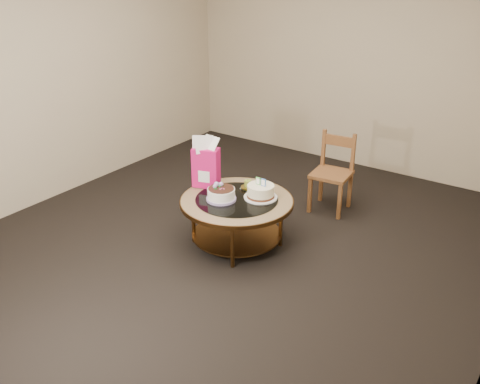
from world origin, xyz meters
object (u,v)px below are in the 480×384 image
Objects in this scene: decorated_cake at (221,195)px; coffee_table at (237,207)px; dining_chair at (333,172)px; cream_cake at (261,192)px; gift_bag at (206,162)px.

coffee_table is at bearing 43.09° from decorated_cake.
coffee_table is at bearing -113.98° from dining_chair.
dining_chair reaches higher than cream_cake.
coffee_table is 0.19m from decorated_cake.
dining_chair is (0.38, 1.17, 0.03)m from coffee_table.
cream_cake is (0.27, 0.23, 0.01)m from decorated_cake.
decorated_cake is 0.38m from gift_bag.
cream_cake reaches higher than decorated_cake.
cream_cake is 0.62× the size of gift_bag.
cream_cake reaches higher than coffee_table.
gift_bag is at bearing 170.29° from coffee_table.
dining_chair is (0.77, 1.10, -0.29)m from gift_bag.
gift_bag is (-0.39, 0.07, 0.32)m from coffee_table.
dining_chair is at bearing 36.26° from gift_bag.
gift_bag is at bearing -131.12° from dining_chair.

